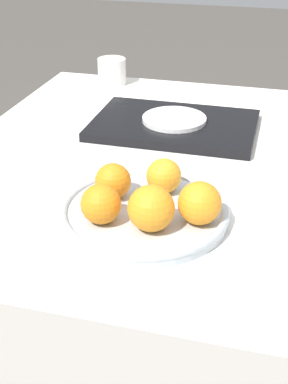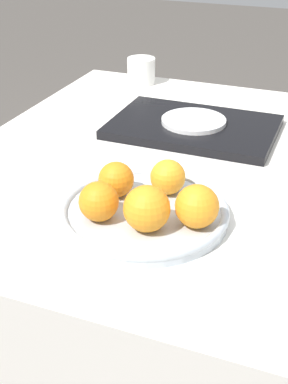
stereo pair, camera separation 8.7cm
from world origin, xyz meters
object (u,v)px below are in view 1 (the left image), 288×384
(orange_1, at_px, (164,176))
(cup_0, at_px, (112,71))
(orange_3, at_px, (101,204))
(orange_4, at_px, (200,203))
(orange_0, at_px, (113,181))
(fruit_platter, at_px, (144,212))
(serving_tray, at_px, (174,125))
(side_plate, at_px, (174,119))
(orange_2, at_px, (151,208))

(orange_1, height_order, cup_0, orange_1)
(orange_1, relative_size, orange_3, 0.95)
(orange_4, xyz_separation_m, cup_0, (-0.37, 0.69, -0.02))
(orange_0, bearing_deg, fruit_platter, -23.55)
(orange_4, bearing_deg, orange_3, -165.55)
(orange_0, xyz_separation_m, orange_3, (0.01, -0.08, 0.00))
(cup_0, bearing_deg, serving_tray, -49.44)
(orange_0, distance_m, side_plate, 0.36)
(side_plate, bearing_deg, fruit_platter, -85.28)
(orange_1, distance_m, orange_4, 0.11)
(orange_1, bearing_deg, orange_0, -152.42)
(orange_3, bearing_deg, orange_2, 0.41)
(fruit_platter, height_order, orange_2, orange_2)
(fruit_platter, bearing_deg, serving_tray, 94.72)
(orange_2, bearing_deg, orange_3, -179.59)
(orange_2, height_order, cup_0, orange_2)
(orange_1, height_order, orange_3, orange_3)
(fruit_platter, bearing_deg, orange_3, -136.61)
(orange_4, height_order, side_plate, orange_4)
(orange_0, bearing_deg, cup_0, 108.13)
(orange_1, relative_size, orange_4, 0.88)
(serving_tray, bearing_deg, orange_2, -82.58)
(orange_0, bearing_deg, orange_4, -14.86)
(fruit_platter, relative_size, orange_0, 4.60)
(orange_0, relative_size, serving_tray, 0.17)
(orange_2, relative_size, cup_0, 0.94)
(side_plate, bearing_deg, orange_0, -94.75)
(orange_3, height_order, orange_4, orange_4)
(fruit_platter, bearing_deg, orange_4, -8.70)
(orange_0, xyz_separation_m, orange_4, (0.16, -0.04, 0.00))
(fruit_platter, distance_m, serving_tray, 0.39)
(orange_0, distance_m, serving_tray, 0.37)
(orange_0, relative_size, orange_3, 0.96)
(orange_4, height_order, cup_0, orange_4)
(orange_3, relative_size, serving_tray, 0.18)
(orange_3, xyz_separation_m, cup_0, (-0.22, 0.72, -0.01))
(orange_1, height_order, orange_2, orange_2)
(orange_4, bearing_deg, fruit_platter, 171.30)
(orange_0, xyz_separation_m, serving_tray, (0.03, 0.36, -0.04))
(orange_4, relative_size, serving_tray, 0.19)
(orange_2, bearing_deg, fruit_platter, 115.75)
(orange_4, xyz_separation_m, serving_tray, (-0.13, 0.40, -0.04))
(orange_0, height_order, cup_0, orange_0)
(orange_1, bearing_deg, orange_3, -121.15)
(fruit_platter, distance_m, cup_0, 0.72)
(fruit_platter, xyz_separation_m, orange_2, (0.03, -0.05, 0.04))
(orange_0, height_order, orange_4, orange_4)
(side_plate, distance_m, cup_0, 0.37)
(orange_0, xyz_separation_m, orange_1, (0.08, 0.04, -0.00))
(side_plate, bearing_deg, orange_1, -81.22)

